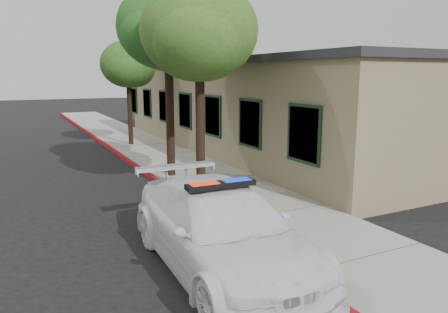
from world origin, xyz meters
TOP-DOWN VIEW (x-y plane):
  - ground at (0.00, 0.00)m, footprint 120.00×120.00m
  - sidewalk at (1.60, 3.00)m, footprint 3.20×60.00m
  - red_curb at (0.06, 3.00)m, footprint 0.14×60.00m
  - clapboard_building at (6.69, 9.00)m, footprint 7.30×20.89m
  - police_car at (-0.90, -1.92)m, footprint 2.36×5.49m
  - fire_hydrant at (0.35, -0.53)m, footprint 0.46×0.40m
  - street_tree_near at (0.71, 2.62)m, footprint 3.29×3.46m
  - street_tree_mid at (0.70, 5.22)m, footprint 3.36×3.48m
  - street_tree_far at (1.23, 12.42)m, footprint 2.75×2.76m

SIDE VIEW (x-z plane):
  - ground at x=0.00m, z-range 0.00..0.00m
  - sidewalk at x=1.60m, z-range 0.00..0.15m
  - red_curb at x=0.06m, z-range 0.00..0.16m
  - fire_hydrant at x=0.35m, z-range 0.15..0.96m
  - police_car at x=-0.90m, z-range -0.06..1.64m
  - clapboard_building at x=6.69m, z-range 0.01..4.25m
  - street_tree_far at x=1.23m, z-range 1.43..6.53m
  - street_tree_near at x=0.71m, z-range 1.63..7.66m
  - street_tree_mid at x=0.70m, z-range 1.78..8.20m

